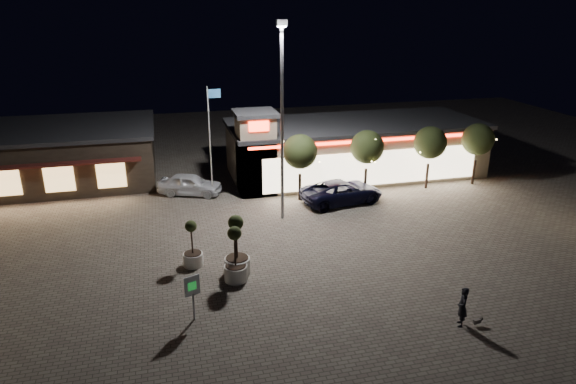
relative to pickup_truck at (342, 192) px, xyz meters
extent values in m
plane|color=#675F53|center=(-6.72, -9.70, -0.81)|extent=(90.00, 90.00, 0.00)
cube|color=gray|center=(3.28, 6.30, 1.19)|extent=(20.00, 8.00, 4.00)
cube|color=#262628|center=(3.28, 6.30, 3.34)|extent=(20.40, 8.40, 0.30)
cube|color=#FFE7BF|center=(3.28, 2.25, 0.79)|extent=(17.00, 0.12, 2.60)
cube|color=#FF2B14|center=(3.28, 2.22, 2.94)|extent=(19.00, 0.10, 0.18)
cube|color=gray|center=(-5.42, 3.60, 2.09)|extent=(2.60, 2.60, 5.80)
cube|color=#262628|center=(-5.42, 3.60, 5.14)|extent=(3.00, 3.00, 0.30)
cube|color=#FF2B14|center=(-5.42, 2.25, 4.49)|extent=(1.40, 0.10, 0.70)
cube|color=#382D23|center=(-20.72, 10.30, 1.19)|extent=(16.00, 10.00, 4.00)
cube|color=#262628|center=(-20.72, 10.30, 3.34)|extent=(16.40, 10.40, 0.30)
cube|color=#591E19|center=(-20.72, 4.90, 1.99)|extent=(14.40, 0.80, 0.15)
cube|color=#F7BF6F|center=(-22.72, 5.25, 0.79)|extent=(2.00, 0.12, 1.80)
cube|color=#F7BF6F|center=(-19.22, 5.25, 0.79)|extent=(2.00, 0.12, 1.80)
cube|color=#F7BF6F|center=(-15.72, 5.25, 0.79)|extent=(2.00, 0.12, 1.80)
cylinder|color=gray|center=(-4.72, -1.70, 5.19)|extent=(0.20, 0.20, 12.00)
cube|color=gray|center=(-4.72, -1.70, 11.39)|extent=(0.60, 0.40, 0.35)
cube|color=white|center=(-4.72, -1.70, 11.19)|extent=(0.45, 0.30, 0.08)
cylinder|color=white|center=(-8.72, 3.30, 3.19)|extent=(0.10, 0.10, 8.00)
cube|color=#2A629B|center=(-8.27, 3.30, 6.69)|extent=(0.90, 0.04, 0.60)
cylinder|color=#332319|center=(-2.72, 1.30, 0.15)|extent=(0.20, 0.20, 1.92)
sphere|color=#2D3819|center=(-2.72, 1.30, 2.76)|extent=(2.42, 2.42, 2.42)
cylinder|color=#332319|center=(2.28, 1.30, 0.15)|extent=(0.20, 0.20, 1.92)
sphere|color=#2D3819|center=(2.28, 1.30, 2.76)|extent=(2.42, 2.42, 2.42)
cylinder|color=#332319|center=(7.28, 1.30, 0.15)|extent=(0.20, 0.20, 1.92)
sphere|color=#2D3819|center=(7.28, 1.30, 2.76)|extent=(2.42, 2.42, 2.42)
cylinder|color=#332319|center=(11.28, 1.30, 0.15)|extent=(0.20, 0.20, 1.92)
sphere|color=#2D3819|center=(11.28, 1.30, 2.76)|extent=(2.42, 2.42, 2.42)
imported|color=black|center=(0.00, 0.00, 0.00)|extent=(6.20, 3.57, 1.63)
imported|color=silver|center=(-10.25, 4.30, -0.03)|extent=(4.97, 3.35, 1.57)
imported|color=black|center=(0.01, -15.22, 0.11)|extent=(0.66, 0.79, 1.84)
cube|color=#59514C|center=(0.68, -15.45, -0.59)|extent=(0.38, 0.19, 0.19)
sphere|color=#59514C|center=(0.89, -15.43, -0.51)|extent=(0.17, 0.17, 0.17)
cylinder|color=white|center=(-10.89, -6.85, -0.46)|extent=(1.06, 1.06, 0.71)
cylinder|color=black|center=(-10.89, -6.85, -0.09)|extent=(0.92, 0.92, 0.05)
cylinder|color=#332319|center=(-10.89, -6.85, 0.74)|extent=(0.09, 0.09, 1.60)
sphere|color=#2D3819|center=(-10.89, -6.85, 1.49)|extent=(0.62, 0.62, 0.62)
cylinder|color=white|center=(-8.90, -8.94, -0.41)|extent=(1.20, 1.20, 0.80)
cylinder|color=black|center=(-8.90, -8.94, 0.01)|extent=(1.04, 1.04, 0.06)
cylinder|color=#332319|center=(-8.90, -8.94, 0.94)|extent=(0.10, 0.10, 1.80)
sphere|color=#2D3819|center=(-8.90, -8.94, 1.79)|extent=(0.70, 0.70, 0.70)
cylinder|color=white|center=(-8.73, -8.31, -0.37)|extent=(1.34, 1.34, 0.89)
cylinder|color=black|center=(-8.73, -8.31, 0.10)|extent=(1.16, 1.16, 0.07)
cylinder|color=#332319|center=(-8.73, -8.31, 1.14)|extent=(0.11, 0.11, 2.01)
sphere|color=#2D3819|center=(-8.73, -8.31, 2.08)|extent=(0.78, 0.78, 0.78)
cylinder|color=gray|center=(-11.24, -11.94, -0.15)|extent=(0.09, 0.09, 1.33)
cube|color=white|center=(-11.24, -11.94, 0.90)|extent=(0.70, 0.31, 0.94)
cube|color=#18912C|center=(-11.24, -11.98, 0.90)|extent=(0.37, 0.16, 0.39)
camera|label=1|loc=(-11.98, -31.87, 12.39)|focal=32.00mm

